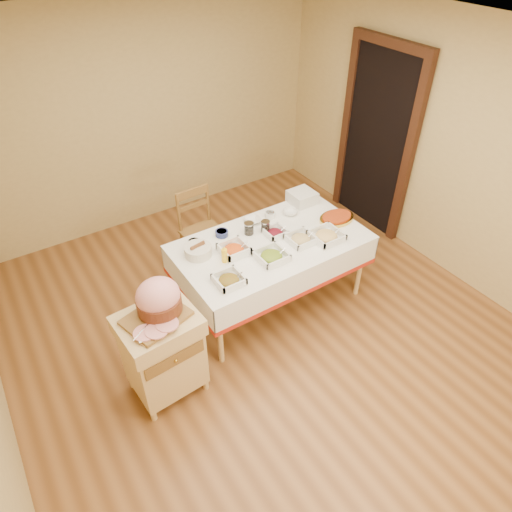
# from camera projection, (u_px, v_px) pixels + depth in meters

# --- Properties ---
(room_shell) EXTENTS (5.00, 5.00, 5.00)m
(room_shell) POSITION_uv_depth(u_px,v_px,m) (263.00, 218.00, 3.66)
(room_shell) COLOR brown
(room_shell) RESTS_ON ground
(doorway) EXTENTS (0.09, 1.10, 2.20)m
(doorway) POSITION_uv_depth(u_px,v_px,m) (377.00, 138.00, 5.30)
(doorway) COLOR black
(doorway) RESTS_ON ground
(dining_table) EXTENTS (1.82, 1.02, 0.76)m
(dining_table) POSITION_uv_depth(u_px,v_px,m) (271.00, 255.00, 4.42)
(dining_table) COLOR #DBB878
(dining_table) RESTS_ON ground
(butcher_cart) EXTENTS (0.63, 0.53, 0.84)m
(butcher_cart) POSITION_uv_depth(u_px,v_px,m) (163.00, 351.00, 3.64)
(butcher_cart) COLOR #DBB878
(butcher_cart) RESTS_ON ground
(dining_chair) EXTENTS (0.44, 0.42, 0.93)m
(dining_chair) POSITION_uv_depth(u_px,v_px,m) (202.00, 231.00, 4.94)
(dining_chair) COLOR brown
(dining_chair) RESTS_ON ground
(ham_on_board) EXTENTS (0.48, 0.46, 0.32)m
(ham_on_board) POSITION_uv_depth(u_px,v_px,m) (158.00, 301.00, 3.38)
(ham_on_board) COLOR brown
(ham_on_board) RESTS_ON butcher_cart
(serving_dish_a) EXTENTS (0.24, 0.23, 0.10)m
(serving_dish_a) POSITION_uv_depth(u_px,v_px,m) (229.00, 280.00, 3.84)
(serving_dish_a) COLOR silver
(serving_dish_a) RESTS_ON dining_table
(serving_dish_b) EXTENTS (0.26, 0.26, 0.11)m
(serving_dish_b) POSITION_uv_depth(u_px,v_px,m) (272.00, 256.00, 4.09)
(serving_dish_b) COLOR silver
(serving_dish_b) RESTS_ON dining_table
(serving_dish_c) EXTENTS (0.24, 0.24, 0.10)m
(serving_dish_c) POSITION_uv_depth(u_px,v_px,m) (301.00, 239.00, 4.29)
(serving_dish_c) COLOR silver
(serving_dish_c) RESTS_ON dining_table
(serving_dish_d) EXTENTS (0.28, 0.28, 0.11)m
(serving_dish_d) POSITION_uv_depth(u_px,v_px,m) (326.00, 236.00, 4.33)
(serving_dish_d) COLOR silver
(serving_dish_d) RESTS_ON dining_table
(serving_dish_e) EXTENTS (0.26, 0.24, 0.12)m
(serving_dish_e) POSITION_uv_depth(u_px,v_px,m) (234.00, 249.00, 4.16)
(serving_dish_e) COLOR silver
(serving_dish_e) RESTS_ON dining_table
(serving_dish_f) EXTENTS (0.20, 0.19, 0.09)m
(serving_dish_f) POSITION_uv_depth(u_px,v_px,m) (275.00, 232.00, 4.38)
(serving_dish_f) COLOR silver
(serving_dish_f) RESTS_ON dining_table
(small_bowl_left) EXTENTS (0.13, 0.13, 0.06)m
(small_bowl_left) POSITION_uv_depth(u_px,v_px,m) (194.00, 243.00, 4.24)
(small_bowl_left) COLOR silver
(small_bowl_left) RESTS_ON dining_table
(small_bowl_mid) EXTENTS (0.13, 0.13, 0.05)m
(small_bowl_mid) POSITION_uv_depth(u_px,v_px,m) (222.00, 233.00, 4.37)
(small_bowl_mid) COLOR navy
(small_bowl_mid) RESTS_ON dining_table
(small_bowl_right) EXTENTS (0.11, 0.11, 0.05)m
(small_bowl_right) POSITION_uv_depth(u_px,v_px,m) (270.00, 214.00, 4.63)
(small_bowl_right) COLOR silver
(small_bowl_right) RESTS_ON dining_table
(bowl_white_imported) EXTENTS (0.19, 0.19, 0.04)m
(bowl_white_imported) POSITION_uv_depth(u_px,v_px,m) (252.00, 221.00, 4.55)
(bowl_white_imported) COLOR silver
(bowl_white_imported) RESTS_ON dining_table
(bowl_small_imported) EXTENTS (0.20, 0.20, 0.05)m
(bowl_small_imported) POSITION_uv_depth(u_px,v_px,m) (290.00, 212.00, 4.67)
(bowl_small_imported) COLOR silver
(bowl_small_imported) RESTS_ON dining_table
(preserve_jar_left) EXTENTS (0.10, 0.10, 0.12)m
(preserve_jar_left) POSITION_uv_depth(u_px,v_px,m) (249.00, 229.00, 4.38)
(preserve_jar_left) COLOR silver
(preserve_jar_left) RESTS_ON dining_table
(preserve_jar_right) EXTENTS (0.09, 0.09, 0.11)m
(preserve_jar_right) POSITION_uv_depth(u_px,v_px,m) (265.00, 227.00, 4.42)
(preserve_jar_right) COLOR silver
(preserve_jar_right) RESTS_ON dining_table
(mustard_bottle) EXTENTS (0.05, 0.05, 0.17)m
(mustard_bottle) POSITION_uv_depth(u_px,v_px,m) (224.00, 255.00, 4.04)
(mustard_bottle) COLOR yellow
(mustard_bottle) RESTS_ON dining_table
(bread_basket) EXTENTS (0.25, 0.25, 0.11)m
(bread_basket) POSITION_uv_depth(u_px,v_px,m) (198.00, 251.00, 4.13)
(bread_basket) COLOR silver
(bread_basket) RESTS_ON dining_table
(plate_stack) EXTENTS (0.26, 0.26, 0.12)m
(plate_stack) POSITION_uv_depth(u_px,v_px,m) (302.00, 197.00, 4.83)
(plate_stack) COLOR silver
(plate_stack) RESTS_ON dining_table
(brass_platter) EXTENTS (0.38, 0.27, 0.05)m
(brass_platter) POSITION_uv_depth(u_px,v_px,m) (337.00, 218.00, 4.59)
(brass_platter) COLOR gold
(brass_platter) RESTS_ON dining_table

